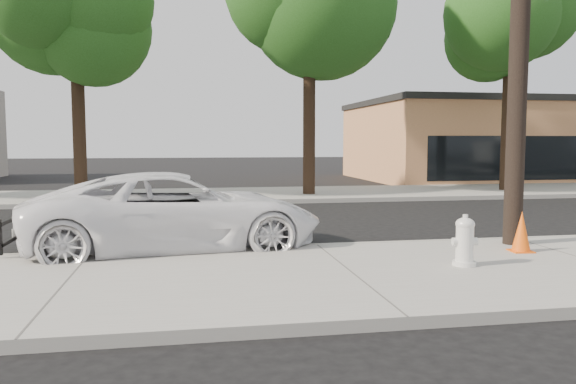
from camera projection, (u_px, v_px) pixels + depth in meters
name	position (u px, v px, depth m)	size (l,w,h in m)	color
ground	(295.00, 234.00, 12.49)	(120.00, 120.00, 0.00)	black
near_sidewalk	(350.00, 276.00, 8.27)	(90.00, 4.40, 0.15)	gray
far_sidewalk	(252.00, 195.00, 20.82)	(90.00, 5.00, 0.15)	gray
curb_near	(317.00, 248.00, 10.43)	(90.00, 0.12, 0.16)	#9E9B93
building_main	(526.00, 142.00, 30.80)	(18.00, 10.00, 4.00)	tan
tree_b	(81.00, 19.00, 18.82)	(4.34, 4.20, 8.45)	black
tree_c	(316.00, 3.00, 19.75)	(4.96, 4.80, 9.55)	black
tree_d	(517.00, 29.00, 21.50)	(4.50, 4.35, 8.75)	black
police_cruiser	(176.00, 212.00, 10.40)	(2.47, 5.36, 1.49)	white
fire_hydrant	(465.00, 242.00, 8.61)	(0.39, 0.36, 0.74)	silver
traffic_cone	(521.00, 232.00, 9.69)	(0.40, 0.40, 0.70)	#FF5D0D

